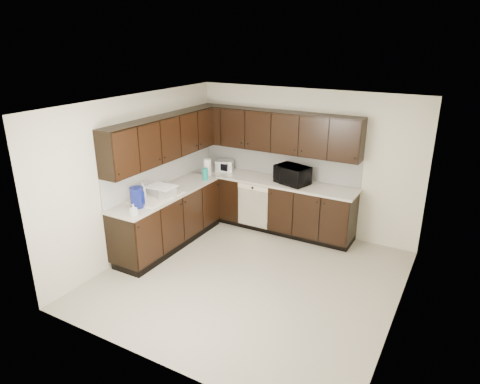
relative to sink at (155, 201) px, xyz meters
name	(u,v)px	position (x,y,z in m)	size (l,w,h in m)	color
floor	(250,278)	(1.68, 0.01, -0.88)	(4.00, 4.00, 0.00)	#A9A18C
ceiling	(252,105)	(1.68, 0.01, 1.62)	(4.00, 4.00, 0.00)	white
wall_back	(305,162)	(1.68, 2.01, 0.37)	(4.00, 0.02, 2.50)	beige
wall_left	(138,175)	(-0.32, 0.01, 0.37)	(0.02, 4.00, 2.50)	beige
wall_right	(406,229)	(3.68, 0.01, 0.37)	(0.02, 4.00, 2.50)	beige
wall_front	(154,262)	(1.68, -1.99, 0.37)	(4.00, 0.02, 2.50)	beige
lower_cabinets	(229,213)	(0.67, 1.12, -0.47)	(3.00, 2.80, 0.90)	black
countertop	(229,185)	(0.67, 1.12, 0.04)	(3.03, 2.83, 0.04)	beige
backsplash	(224,166)	(0.46, 1.33, 0.30)	(3.00, 2.80, 0.48)	white
upper_cabinets	(226,134)	(0.58, 1.22, 0.89)	(3.00, 2.80, 0.70)	black
dishwasher	(253,203)	(0.98, 1.42, -0.33)	(0.58, 0.04, 0.78)	beige
sink	(155,201)	(0.00, 0.00, 0.00)	(0.54, 0.82, 0.42)	beige
microwave	(292,175)	(1.59, 1.68, 0.21)	(0.56, 0.38, 0.31)	black
soap_bottle_a	(134,210)	(0.20, -0.69, 0.14)	(0.08, 0.08, 0.17)	gray
soap_bottle_b	(143,190)	(-0.16, -0.08, 0.19)	(0.10, 0.10, 0.26)	gray
toaster_oven	(225,165)	(0.21, 1.75, 0.16)	(0.32, 0.23, 0.20)	silver
storage_bin	(162,191)	(0.05, 0.11, 0.14)	(0.41, 0.30, 0.16)	white
blue_pitcher	(137,197)	(0.03, -0.42, 0.21)	(0.20, 0.20, 0.30)	navy
teal_tumbler	(205,174)	(0.20, 1.11, 0.17)	(0.10, 0.10, 0.21)	#0D9381
paper_towel_roll	(208,167)	(0.08, 1.36, 0.21)	(0.13, 0.13, 0.30)	white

